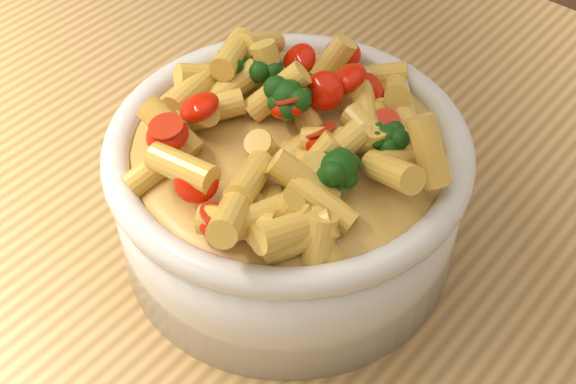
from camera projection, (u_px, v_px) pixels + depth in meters
The scene contains 3 objects.
table at pixel (326, 326), 0.66m from camera, with size 1.20×0.80×0.90m.
serving_bowl at pixel (288, 191), 0.55m from camera, with size 0.24×0.24×0.10m.
pasta_salad at pixel (288, 119), 0.51m from camera, with size 0.19×0.19×0.04m.
Camera 1 is at (0.22, -0.31, 1.35)m, focal length 50.00 mm.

